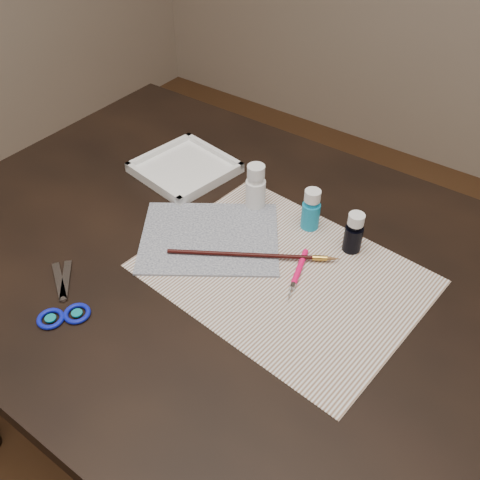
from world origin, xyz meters
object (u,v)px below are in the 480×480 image
Objects in this scene: paint_bottle_navy at (354,233)px; scissors at (59,293)px; palette_tray at (185,167)px; canvas at (210,237)px; paper at (283,273)px; paint_bottle_white at (256,187)px; paint_bottle_cyan at (311,209)px.

scissors is at bearing -131.29° from paint_bottle_navy.
paint_bottle_navy is at bearing -1.93° from palette_tray.
canvas is at bearing -150.53° from paint_bottle_navy.
canvas reaches higher than paper.
paint_bottle_white reaches higher than paint_bottle_navy.
paper is at bearing 1.11° from canvas.
scissors reaches higher than canvas.
canvas is 2.99× the size of paint_bottle_cyan.
paint_bottle_navy reaches higher than canvas.
canvas is 1.50× the size of scissors.
scissors is at bearing -136.31° from paper.
canvas is 2.63× the size of paint_bottle_white.
paint_bottle_navy is 0.54m from scissors.
palette_tray is (-0.33, 0.00, -0.03)m from paint_bottle_cyan.
scissors is (-0.13, -0.41, -0.05)m from paint_bottle_white.
paper is at bearing -40.66° from paint_bottle_white.
scissors is (-0.29, -0.27, 0.00)m from paper.
paint_bottle_navy is (0.22, -0.00, -0.01)m from paint_bottle_white.
paint_bottle_cyan reaches higher than paint_bottle_navy.
paint_bottle_navy is (0.07, 0.13, 0.04)m from paper.
paint_bottle_cyan is 0.49m from scissors.
paint_bottle_cyan reaches higher than canvas.
paint_bottle_white is 1.14× the size of paint_bottle_cyan.
canvas is (-0.17, -0.00, 0.00)m from paper.
paint_bottle_white is (0.01, 0.14, 0.05)m from canvas.
paint_bottle_white is at bearing -3.35° from palette_tray.
scissors is (-0.26, -0.42, -0.04)m from paint_bottle_cyan.
paint_bottle_cyan is at bearing -0.49° from palette_tray.
paper is at bearing -22.06° from palette_tray.
canvas is 0.30m from scissors.
paint_bottle_cyan is 0.50× the size of scissors.
canvas is 3.13× the size of paint_bottle_navy.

